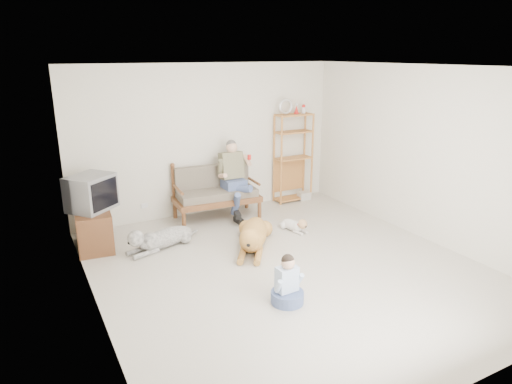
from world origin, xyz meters
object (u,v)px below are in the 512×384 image
tv_stand (93,229)px  loveseat (215,191)px  etagere (293,157)px  golden_retriever (253,235)px

tv_stand → loveseat: bearing=15.1°
etagere → golden_retriever: (-1.80, -1.71, -0.69)m
etagere → tv_stand: etagere is taller
loveseat → golden_retriever: bearing=-87.7°
tv_stand → golden_retriever: tv_stand is taller
etagere → tv_stand: (-3.92, -0.53, -0.59)m
loveseat → tv_stand: (-2.18, -0.37, -0.19)m
etagere → tv_stand: 4.00m
loveseat → golden_retriever: (-0.05, -1.55, -0.28)m
loveseat → etagere: 1.80m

